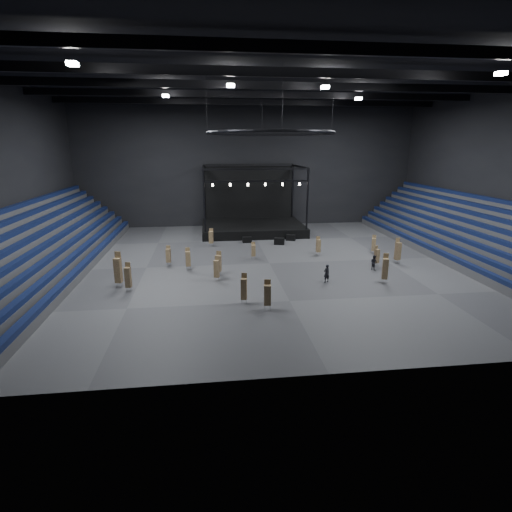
{
  "coord_description": "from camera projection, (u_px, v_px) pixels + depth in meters",
  "views": [
    {
      "loc": [
        -6.19,
        -39.34,
        11.89
      ],
      "look_at": [
        -1.65,
        -2.0,
        1.4
      ],
      "focal_mm": 28.0,
      "sensor_mm": 36.0,
      "label": 1
    }
  ],
  "objects": [
    {
      "name": "wall_front",
      "position": [
        338.0,
        208.0,
        19.03
      ],
      "size": [
        50.0,
        0.2,
        18.0
      ],
      "primitive_type": "cube",
      "color": "black",
      "rests_on": "ground"
    },
    {
      "name": "wall_back",
      "position": [
        248.0,
        165.0,
        59.19
      ],
      "size": [
        50.0,
        0.2,
        18.0
      ],
      "primitive_type": "cube",
      "color": "black",
      "rests_on": "ground"
    },
    {
      "name": "ceiling",
      "position": [
        271.0,
        76.0,
        36.69
      ],
      "size": [
        50.0,
        42.0,
        0.2
      ],
      "primitive_type": "cube",
      "color": "black",
      "rests_on": "wall_back"
    },
    {
      "name": "floodlights",
      "position": [
        278.0,
        86.0,
        33.24
      ],
      "size": [
        28.6,
        16.6,
        0.25
      ],
      "color": "white",
      "rests_on": "roof_girders"
    },
    {
      "name": "flight_case_mid",
      "position": [
        279.0,
        241.0,
        49.28
      ],
      "size": [
        1.37,
        0.94,
        0.83
      ],
      "primitive_type": "cube",
      "rotation": [
        0.0,
        0.0,
        -0.27
      ],
      "color": "black",
      "rests_on": "floor"
    },
    {
      "name": "roof_girders",
      "position": [
        271.0,
        85.0,
        36.91
      ],
      "size": [
        49.0,
        30.35,
        0.7
      ],
      "color": "black",
      "rests_on": "ceiling"
    },
    {
      "name": "chair_stack_6",
      "position": [
        128.0,
        277.0,
        33.25
      ],
      "size": [
        0.52,
        0.52,
        2.52
      ],
      "rotation": [
        0.0,
        0.0,
        -0.15
      ],
      "color": "silver",
      "rests_on": "floor"
    },
    {
      "name": "chair_stack_4",
      "position": [
        211.0,
        237.0,
        48.19
      ],
      "size": [
        0.58,
        0.58,
        2.19
      ],
      "rotation": [
        0.0,
        0.0,
        -0.18
      ],
      "color": "silver",
      "rests_on": "floor"
    },
    {
      "name": "chair_stack_11",
      "position": [
        218.0,
        263.0,
        37.42
      ],
      "size": [
        0.62,
        0.62,
        2.33
      ],
      "rotation": [
        0.0,
        0.0,
        -0.34
      ],
      "color": "silver",
      "rests_on": "floor"
    },
    {
      "name": "chair_stack_12",
      "position": [
        118.0,
        270.0,
        34.14
      ],
      "size": [
        0.64,
        0.64,
        3.15
      ],
      "rotation": [
        0.0,
        0.0,
        -0.19
      ],
      "color": "silver",
      "rests_on": "floor"
    },
    {
      "name": "chair_stack_13",
      "position": [
        267.0,
        294.0,
        29.5
      ],
      "size": [
        0.56,
        0.56,
        2.33
      ],
      "rotation": [
        0.0,
        0.0,
        -0.11
      ],
      "color": "silver",
      "rests_on": "floor"
    },
    {
      "name": "truss_ring",
      "position": [
        271.0,
        133.0,
        38.03
      ],
      "size": [
        12.3,
        12.3,
        5.15
      ],
      "color": "black",
      "rests_on": "ceiling"
    },
    {
      "name": "bleachers_left",
      "position": [
        34.0,
        254.0,
        38.39
      ],
      "size": [
        7.2,
        40.0,
        6.4
      ],
      "color": "#47474A",
      "rests_on": "floor"
    },
    {
      "name": "chair_stack_14",
      "position": [
        377.0,
        256.0,
        40.3
      ],
      "size": [
        0.53,
        0.53,
        2.11
      ],
      "rotation": [
        0.0,
        0.0,
        0.36
      ],
      "color": "silver",
      "rests_on": "floor"
    },
    {
      "name": "wall_right",
      "position": [
        504.0,
        173.0,
        42.02
      ],
      "size": [
        0.2,
        42.0,
        18.0
      ],
      "primitive_type": "cube",
      "color": "black",
      "rests_on": "ground"
    },
    {
      "name": "chair_stack_2",
      "position": [
        374.0,
        244.0,
        44.89
      ],
      "size": [
        0.58,
        0.58,
        2.15
      ],
      "rotation": [
        0.0,
        0.0,
        -0.39
      ],
      "color": "silver",
      "rests_on": "floor"
    },
    {
      "name": "chair_stack_5",
      "position": [
        253.0,
        250.0,
        42.74
      ],
      "size": [
        0.44,
        0.44,
        1.88
      ],
      "rotation": [
        0.0,
        0.0,
        -0.02
      ],
      "color": "silver",
      "rests_on": "floor"
    },
    {
      "name": "chair_stack_0",
      "position": [
        168.0,
        255.0,
        40.49
      ],
      "size": [
        0.49,
        0.49,
        2.08
      ],
      "rotation": [
        0.0,
        0.0,
        -0.14
      ],
      "color": "silver",
      "rests_on": "floor"
    },
    {
      "name": "chair_stack_7",
      "position": [
        244.0,
        288.0,
        30.7
      ],
      "size": [
        0.53,
        0.53,
        2.44
      ],
      "rotation": [
        0.0,
        0.0,
        -0.25
      ],
      "color": "silver",
      "rests_on": "floor"
    },
    {
      "name": "crew_member",
      "position": [
        374.0,
        262.0,
        39.23
      ],
      "size": [
        0.77,
        0.87,
        1.47
      ],
      "primitive_type": "imported",
      "rotation": [
        0.0,
        0.0,
        1.93
      ],
      "color": "black",
      "rests_on": "floor"
    },
    {
      "name": "stage",
      "position": [
        252.0,
        221.0,
        56.66
      ],
      "size": [
        14.0,
        10.0,
        9.2
      ],
      "color": "black",
      "rests_on": "floor"
    },
    {
      "name": "chair_stack_10",
      "position": [
        217.0,
        268.0,
        35.89
      ],
      "size": [
        0.56,
        0.56,
        2.3
      ],
      "rotation": [
        0.0,
        0.0,
        -0.41
      ],
      "color": "silver",
      "rests_on": "floor"
    },
    {
      "name": "floor",
      "position": [
        269.0,
        263.0,
        41.53
      ],
      "size": [
        50.0,
        50.0,
        0.0
      ],
      "primitive_type": "plane",
      "color": "#474749",
      "rests_on": "ground"
    },
    {
      "name": "flight_case_right",
      "position": [
        291.0,
        238.0,
        51.35
      ],
      "size": [
        1.29,
        0.99,
        0.77
      ],
      "primitive_type": "cube",
      "rotation": [
        0.0,
        0.0,
        -0.41
      ],
      "color": "black",
      "rests_on": "floor"
    },
    {
      "name": "chair_stack_8",
      "position": [
        318.0,
        245.0,
        44.34
      ],
      "size": [
        0.46,
        0.46,
        2.11
      ],
      "rotation": [
        0.0,
        0.0,
        0.04
      ],
      "color": "silver",
      "rests_on": "floor"
    },
    {
      "name": "bleachers_right",
      "position": [
        476.0,
        241.0,
        43.73
      ],
      "size": [
        7.2,
        40.0,
        6.4
      ],
      "color": "#47474A",
      "rests_on": "floor"
    },
    {
      "name": "chair_stack_1",
      "position": [
        188.0,
        258.0,
        39.11
      ],
      "size": [
        0.51,
        0.51,
        2.22
      ],
      "rotation": [
        0.0,
        0.0,
        0.12
      ],
      "color": "silver",
      "rests_on": "floor"
    },
    {
      "name": "man_center",
      "position": [
        327.0,
        273.0,
        35.62
      ],
      "size": [
        0.7,
        0.58,
        1.65
      ],
      "primitive_type": "imported",
      "rotation": [
        0.0,
        0.0,
        3.49
      ],
      "color": "black",
      "rests_on": "floor"
    },
    {
      "name": "chair_stack_3",
      "position": [
        385.0,
        268.0,
        35.25
      ],
      "size": [
        0.6,
        0.6,
        2.71
      ],
      "rotation": [
        0.0,
        0.0,
        -0.3
      ],
      "color": "silver",
      "rests_on": "floor"
    },
    {
      "name": "flight_case_left",
      "position": [
        247.0,
        240.0,
        50.25
      ],
      "size": [
        1.16,
        0.64,
        0.74
      ],
      "primitive_type": "cube",
      "rotation": [
        0.0,
        0.0,
        0.07
      ],
      "color": "black",
      "rests_on": "floor"
    },
    {
      "name": "chair_stack_9",
      "position": [
        398.0,
        251.0,
        41.15
      ],
      "size": [
        0.56,
        0.56,
        2.69
      ],
      "rotation": [
        0.0,
        0.0,
        0.15
      ],
      "color": "silver",
      "rests_on": "floor"
    }
  ]
}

